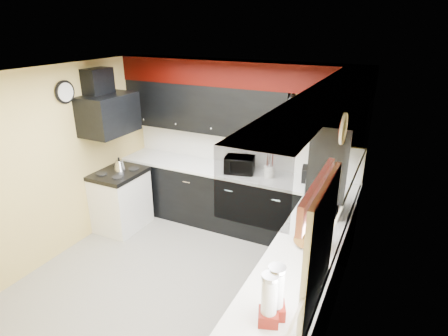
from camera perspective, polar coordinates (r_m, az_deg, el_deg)
name	(u,v)px	position (r m, az deg, el deg)	size (l,w,h in m)	color
ground	(180,281)	(4.86, -6.77, -16.75)	(3.60, 3.60, 0.00)	gray
wall_back	(240,144)	(5.68, 2.44, 3.61)	(3.60, 0.06, 2.50)	#E0C666
wall_right	(341,225)	(3.63, 17.33, -8.36)	(0.06, 3.60, 2.50)	#E0C666
wall_left	(59,164)	(5.35, -23.87, 0.57)	(0.06, 3.60, 2.50)	#E0C666
ceiling	(169,75)	(3.85, -8.43, 13.90)	(3.60, 3.60, 0.06)	white
cab_back	(231,200)	(5.73, 1.11, -4.87)	(3.60, 0.60, 0.90)	black
cab_right	(293,305)	(3.88, 10.53, -19.90)	(0.60, 3.00, 0.90)	black
counter_back	(231,171)	(5.54, 1.14, -0.50)	(3.62, 0.64, 0.04)	white
counter_right	(297,265)	(3.59, 11.05, -14.26)	(0.64, 3.02, 0.04)	white
splash_back	(240,148)	(5.69, 2.39, 3.00)	(3.60, 0.02, 0.50)	white
splash_right	(339,231)	(3.66, 17.07, -9.15)	(0.02, 3.60, 0.50)	white
upper_back	(205,108)	(5.60, -2.95, 9.16)	(2.60, 0.35, 0.70)	black
upper_right	(345,139)	(4.26, 17.90, 4.16)	(0.35, 1.80, 0.70)	black
soffit_back	(236,73)	(5.28, 1.82, 14.22)	(3.60, 0.36, 0.35)	black
soffit_right	(329,112)	(3.10, 15.67, 8.20)	(0.36, 3.24, 0.35)	black
stove	(121,201)	(5.93, -15.37, -4.93)	(0.60, 0.75, 0.86)	white
cooktop	(118,174)	(5.75, -15.82, -0.82)	(0.62, 0.77, 0.06)	black
hood	(109,114)	(5.52, -17.15, 7.85)	(0.50, 0.78, 0.55)	black
hood_duct	(98,83)	(5.53, -18.65, 12.16)	(0.24, 0.40, 0.40)	black
window	(320,247)	(2.71, 14.41, -11.57)	(0.03, 0.86, 0.96)	white
valance	(317,193)	(2.52, 14.03, -3.68)	(0.04, 0.88, 0.20)	red
pan_top	(291,103)	(4.99, 10.17, 9.69)	(0.03, 0.22, 0.40)	black
pan_mid	(287,124)	(4.93, 9.54, 6.58)	(0.03, 0.28, 0.46)	black
pan_low	(292,122)	(5.18, 10.38, 6.91)	(0.03, 0.24, 0.42)	black
cut_board	(285,123)	(4.80, 9.27, 6.82)	(0.03, 0.26, 0.35)	white
baskets	(311,223)	(3.74, 13.10, -8.16)	(0.27, 0.27, 0.50)	brown
clock	(65,92)	(5.26, -23.09, 10.60)	(0.03, 0.30, 0.30)	black
deco_plate	(343,129)	(2.93, 17.74, 5.72)	(0.03, 0.24, 0.24)	white
toaster_oven	(240,165)	(5.40, 2.38, 0.50)	(0.42, 0.35, 0.24)	black
microwave	(321,199)	(4.46, 14.59, -4.65)	(0.52, 0.35, 0.29)	black
utensil_crock	(270,172)	(5.29, 6.95, -0.56)	(0.15, 0.15, 0.17)	white
knife_block	(306,174)	(5.18, 12.39, -0.96)	(0.11, 0.15, 0.24)	black
kettle	(119,165)	(5.76, -15.65, 0.40)	(0.17, 0.17, 0.16)	#A3A3A7
dispenser_a	(276,293)	(2.90, 7.88, -18.35)	(0.15, 0.15, 0.41)	#64110E
dispenser_b	(269,301)	(2.85, 6.88, -19.45)	(0.15, 0.15, 0.40)	maroon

